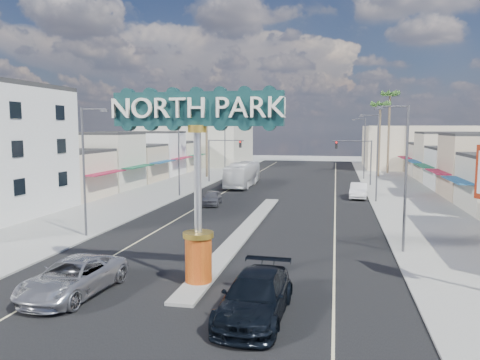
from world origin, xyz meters
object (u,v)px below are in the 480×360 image
at_px(traffic_signal_right, 357,154).
at_px(suv_left, 73,277).
at_px(traffic_signal_left, 221,152).
at_px(car_parked_left, 212,198).
at_px(streetlight_l_near, 86,165).
at_px(gateway_sign, 197,164).
at_px(suv_right, 255,296).
at_px(palm_right_mid, 380,108).
at_px(city_bus, 243,174).
at_px(streetlight_l_mid, 180,151).
at_px(car_parked_right, 359,191).
at_px(streetlight_r_mid, 376,153).
at_px(palm_left_far, 206,102).
at_px(streetlight_r_near, 403,171).
at_px(streetlight_r_far, 363,145).
at_px(palm_right_far, 390,99).
at_px(streetlight_l_far, 226,144).

distance_m(traffic_signal_right, suv_left, 46.95).
bearing_deg(traffic_signal_left, car_parked_left, -78.99).
bearing_deg(streetlight_l_near, traffic_signal_right, 60.01).
bearing_deg(suv_left, traffic_signal_left, 99.61).
distance_m(gateway_sign, suv_right, 6.97).
bearing_deg(suv_left, traffic_signal_right, 76.61).
distance_m(palm_right_mid, city_bus, 25.79).
xyz_separation_m(streetlight_l_mid, palm_right_mid, (23.43, 26.00, 5.54)).
height_order(gateway_sign, car_parked_right, gateway_sign).
xyz_separation_m(traffic_signal_left, car_parked_right, (18.18, -11.21, -3.44)).
bearing_deg(streetlight_r_mid, palm_left_far, 139.52).
xyz_separation_m(streetlight_r_near, car_parked_right, (-1.43, 22.78, -4.24)).
relative_size(streetlight_r_far, city_bus, 0.80).
xyz_separation_m(streetlight_r_near, palm_right_far, (4.57, 52.00, 7.32)).
bearing_deg(streetlight_l_mid, city_bus, 64.46).
xyz_separation_m(suv_left, city_bus, (-0.23, 40.96, 0.74)).
bearing_deg(streetlight_r_near, car_parked_left, 136.63).
distance_m(streetlight_l_mid, city_bus, 12.06).
height_order(traffic_signal_left, streetlight_l_far, streetlight_l_far).
xyz_separation_m(streetlight_r_near, palm_right_mid, (2.57, 46.00, 5.54)).
relative_size(suv_left, city_bus, 0.53).
relative_size(palm_right_mid, car_parked_right, 2.40).
relative_size(suv_right, car_parked_right, 1.21).
xyz_separation_m(palm_left_far, car_parked_right, (22.00, -17.22, -10.67)).
distance_m(traffic_signal_right, palm_left_far, 24.09).
bearing_deg(palm_right_far, streetlight_r_mid, -98.12).
distance_m(streetlight_r_near, suv_right, 14.05).
relative_size(streetlight_r_mid, suv_right, 1.47).
bearing_deg(car_parked_left, streetlight_l_near, -115.43).
bearing_deg(car_parked_right, streetlight_l_mid, -166.69).
height_order(streetlight_l_far, streetlight_r_far, same).
xyz_separation_m(traffic_signal_left, suv_right, (12.58, -45.42, -3.39)).
bearing_deg(streetlight_r_near, streetlight_r_far, 90.00).
distance_m(streetlight_l_near, city_bus, 31.01).
bearing_deg(palm_right_far, car_parked_left, -119.02).
bearing_deg(suv_left, streetlight_l_near, 120.79).
height_order(palm_right_far, suv_left, palm_right_far).
height_order(streetlight_r_far, suv_right, streetlight_r_far).
bearing_deg(streetlight_r_near, traffic_signal_left, 119.99).
bearing_deg(palm_right_mid, streetlight_r_near, -93.19).
bearing_deg(traffic_signal_right, streetlight_r_far, 81.14).
height_order(palm_right_mid, car_parked_right, palm_right_mid).
bearing_deg(streetlight_l_near, gateway_sign, -37.55).
distance_m(traffic_signal_right, city_bus, 15.32).
relative_size(traffic_signal_right, streetlight_l_far, 0.67).
distance_m(streetlight_r_far, city_bus, 19.98).
bearing_deg(streetlight_r_far, streetlight_l_mid, -133.48).
relative_size(gateway_sign, streetlight_r_far, 1.02).
height_order(streetlight_l_mid, suv_left, streetlight_l_mid).
distance_m(streetlight_l_far, suv_right, 55.34).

